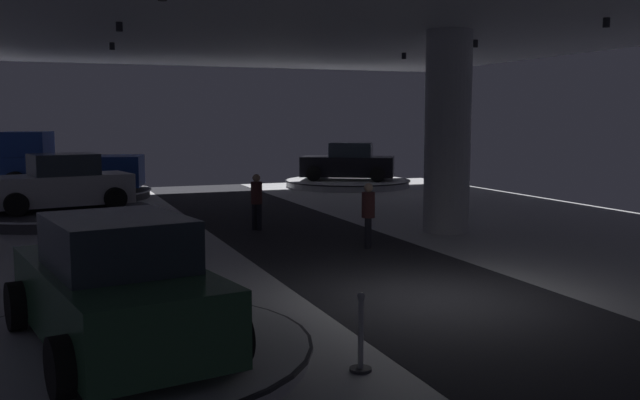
% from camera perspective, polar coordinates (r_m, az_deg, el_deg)
% --- Properties ---
extents(ground, '(24.00, 44.00, 0.06)m').
position_cam_1_polar(ground, '(12.64, 9.64, -8.00)').
color(ground, '#B2B2B7').
extents(column_right, '(1.26, 1.26, 5.50)m').
position_cam_1_polar(column_right, '(19.66, 10.29, 5.39)').
color(column_right, '#ADADB2').
rests_on(column_right, ground).
extents(display_platform_deep_left, '(5.98, 5.98, 0.32)m').
position_cam_1_polar(display_platform_deep_left, '(29.32, -19.32, 0.48)').
color(display_platform_deep_left, '#333338').
rests_on(display_platform_deep_left, ground).
extents(pickup_truck_deep_left, '(5.65, 3.63, 2.30)m').
position_cam_1_polar(pickup_truck_deep_left, '(29.30, -20.02, 2.56)').
color(pickup_truck_deep_left, navy).
rests_on(pickup_truck_deep_left, display_platform_deep_left).
extents(display_platform_deep_right, '(5.76, 5.76, 0.31)m').
position_cam_1_polar(display_platform_deep_right, '(32.40, 2.25, 1.41)').
color(display_platform_deep_right, '#B7B7BC').
rests_on(display_platform_deep_right, ground).
extents(display_car_deep_right, '(4.54, 3.66, 1.71)m').
position_cam_1_polar(display_car_deep_right, '(32.32, 2.31, 3.00)').
color(display_car_deep_right, black).
rests_on(display_car_deep_right, display_platform_deep_right).
extents(display_platform_near_left, '(5.07, 5.07, 0.22)m').
position_cam_1_polar(display_platform_near_left, '(9.70, -16.03, -11.80)').
color(display_platform_near_left, '#B7B7BC').
rests_on(display_platform_near_left, ground).
extents(display_car_near_left, '(2.83, 4.46, 1.71)m').
position_cam_1_polar(display_car_near_left, '(9.43, -16.15, -6.89)').
color(display_car_near_left, '#2D5638').
rests_on(display_car_near_left, display_platform_near_left).
extents(display_platform_far_left, '(5.67, 5.67, 0.34)m').
position_cam_1_polar(display_platform_far_left, '(23.21, -20.27, -1.07)').
color(display_platform_far_left, '#333338').
rests_on(display_platform_far_left, ground).
extents(display_car_far_left, '(4.48, 2.89, 1.71)m').
position_cam_1_polar(display_car_far_left, '(23.11, -20.28, 1.19)').
color(display_car_far_left, silver).
rests_on(display_car_far_left, display_platform_far_left).
extents(visitor_walking_near, '(0.32, 0.32, 1.59)m').
position_cam_1_polar(visitor_walking_near, '(19.81, -5.16, 0.14)').
color(visitor_walking_near, black).
rests_on(visitor_walking_near, ground).
extents(visitor_walking_far, '(0.32, 0.32, 1.59)m').
position_cam_1_polar(visitor_walking_far, '(17.07, 3.93, -0.91)').
color(visitor_walking_far, black).
rests_on(visitor_walking_far, ground).
extents(stanchion_a, '(0.28, 0.28, 1.01)m').
position_cam_1_polar(stanchion_a, '(8.98, 3.32, -11.43)').
color(stanchion_a, '#333338').
rests_on(stanchion_a, ground).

